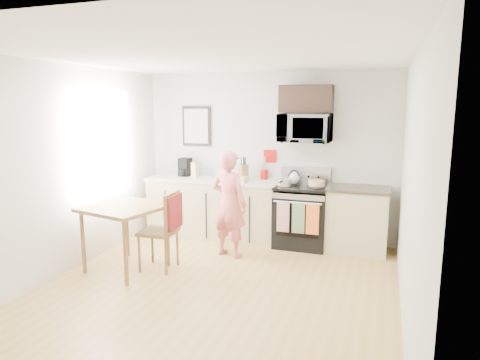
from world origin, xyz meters
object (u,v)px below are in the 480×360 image
(microwave, at_px, (305,128))
(person, at_px, (229,204))
(chair, at_px, (168,220))
(cake, at_px, (317,184))
(dining_table, at_px, (125,213))
(range, at_px, (302,217))

(microwave, bearing_deg, person, -135.33)
(person, distance_m, chair, 0.93)
(microwave, xyz_separation_m, person, (-0.87, -0.86, -1.01))
(chair, height_order, cake, cake)
(dining_table, bearing_deg, cake, 36.66)
(range, relative_size, microwave, 1.53)
(range, distance_m, cake, 0.58)
(range, height_order, chair, range)
(dining_table, bearing_deg, microwave, 42.26)
(microwave, bearing_deg, cake, -36.13)
(range, xyz_separation_m, person, (-0.87, -0.76, 0.31))
(dining_table, height_order, cake, cake)
(chair, bearing_deg, range, 42.57)
(microwave, distance_m, chair, 2.41)
(person, xyz_separation_m, cake, (1.09, 0.70, 0.22))
(microwave, relative_size, chair, 0.75)
(range, distance_m, microwave, 1.33)
(range, xyz_separation_m, chair, (-1.43, -1.50, 0.22))
(person, bearing_deg, dining_table, 55.24)
(dining_table, distance_m, cake, 2.71)
(microwave, bearing_deg, range, -89.94)
(dining_table, distance_m, chair, 0.55)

